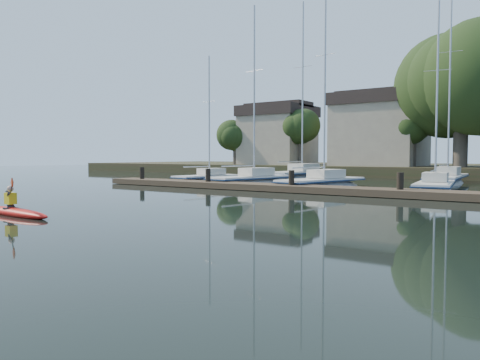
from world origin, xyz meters
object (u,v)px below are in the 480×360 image
Objects in this scene: sailboat_1 at (252,187)px; sailboat_6 at (447,186)px; dock at (342,190)px; sailboat_5 at (300,181)px; sailboat_2 at (322,191)px; kayak at (13,210)px; sailboat_0 at (208,185)px; sailboat_3 at (435,195)px.

sailboat_6 reaches higher than sailboat_1.
dock is at bearing -105.10° from sailboat_6.
dock is at bearing -50.76° from sailboat_5.
sailboat_2 is at bearing -125.15° from sailboat_6.
sailboat_6 reaches higher than dock.
kayak is at bearing -88.94° from sailboat_2.
sailboat_0 is (-12.52, 4.30, -0.38)m from dock.
kayak is 28.70m from sailboat_6.
dock is at bearing 71.11° from kayak.
sailboat_0 is at bearing -174.39° from sailboat_1.
dock is at bearing -15.34° from sailboat_1.
sailboat_5 is (-9.24, 12.94, -0.41)m from dock.
sailboat_2 reaches higher than dock.
sailboat_2 is at bearing 127.54° from dock.
sailboat_3 is 0.70× the size of sailboat_5.
sailboat_0 is 9.59m from sailboat_2.
sailboat_2 is (9.58, -0.46, -0.00)m from sailboat_0.
dock is 9.21m from sailboat_1.
sailboat_6 is (15.10, 8.61, -0.01)m from sailboat_0.
sailboat_6 is at bearing 49.64° from sailboat_1.
sailboat_2 is 0.88× the size of sailboat_6.
sailboat_3 reaches higher than sailboat_0.
kayak is 27.71m from sailboat_5.
kayak is 0.37× the size of sailboat_3.
sailboat_1 is 0.95× the size of sailboat_2.
sailboat_5 is at bearing 125.51° from dock.
sailboat_5 is (-12.90, 8.70, -0.03)m from sailboat_3.
kayak is 21.02m from sailboat_3.
sailboat_5 is at bearing 78.89° from sailboat_0.
dock is 2.05× the size of sailboat_5.
sailboat_0 is at bearing -107.09° from sailboat_5.
dock is 2.11× the size of sailboat_6.
sailboat_5 is 1.03× the size of sailboat_6.
sailboat_6 reaches higher than sailboat_0.
sailboat_0 is 0.64× the size of sailboat_5.
dock is 13.17m from sailboat_6.
sailboat_3 reaches higher than kayak.
kayak is at bearing -111.65° from dock.
sailboat_6 is at bearing 88.96° from sailboat_3.
sailboat_3 is at bearing 66.10° from kayak.
kayak is at bearing -110.73° from sailboat_6.
sailboat_0 is at bearing 161.05° from dock.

